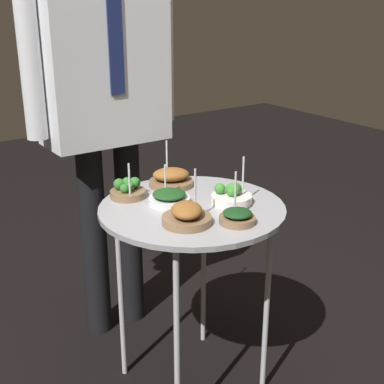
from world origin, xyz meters
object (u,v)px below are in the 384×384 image
(bowl_roast_near_rim, at_px, (187,215))
(waiter_figure, at_px, (103,81))
(bowl_spinach_mid_left, at_px, (237,217))
(bowl_roast_mid_right, at_px, (171,178))
(bowl_broccoli_front_right, at_px, (232,195))
(bowl_spinach_back_left, at_px, (169,198))
(serving_cart, at_px, (192,222))
(bowl_broccoli_center, at_px, (128,190))

(bowl_roast_near_rim, relative_size, waiter_figure, 0.10)
(bowl_spinach_mid_left, distance_m, bowl_roast_near_rim, 0.16)
(bowl_roast_mid_right, xyz_separation_m, waiter_figure, (-0.10, 0.31, 0.33))
(bowl_spinach_mid_left, bearing_deg, bowl_broccoli_front_right, 57.25)
(bowl_spinach_mid_left, distance_m, waiter_figure, 0.80)
(bowl_roast_near_rim, distance_m, bowl_roast_mid_right, 0.36)
(bowl_spinach_back_left, bearing_deg, bowl_spinach_mid_left, -71.36)
(bowl_spinach_back_left, xyz_separation_m, bowl_broccoli_front_right, (0.18, -0.11, 0.01))
(bowl_roast_near_rim, xyz_separation_m, waiter_figure, (0.05, 0.63, 0.33))
(bowl_broccoli_front_right, height_order, bowl_roast_near_rim, bowl_roast_near_rim)
(serving_cart, relative_size, waiter_figure, 0.42)
(bowl_roast_mid_right, bearing_deg, waiter_figure, 108.61)
(serving_cart, relative_size, bowl_spinach_mid_left, 4.58)
(serving_cart, bearing_deg, bowl_broccoli_front_right, -23.36)
(bowl_spinach_back_left, xyz_separation_m, bowl_spinach_mid_left, (0.09, -0.26, -0.00))
(bowl_broccoli_front_right, distance_m, bowl_roast_near_rim, 0.23)
(bowl_broccoli_front_right, xyz_separation_m, waiter_figure, (-0.18, 0.57, 0.33))
(bowl_broccoli_front_right, xyz_separation_m, bowl_broccoli_center, (-0.26, 0.25, -0.00))
(bowl_roast_mid_right, bearing_deg, bowl_spinach_back_left, -124.69)
(bowl_broccoli_front_right, bearing_deg, bowl_roast_near_rim, -165.44)
(bowl_broccoli_front_right, bearing_deg, bowl_broccoli_center, 135.77)
(waiter_figure, bearing_deg, bowl_broccoli_center, -104.64)
(bowl_broccoli_front_right, height_order, bowl_broccoli_center, bowl_broccoli_front_right)
(bowl_roast_near_rim, bearing_deg, bowl_broccoli_center, 96.78)
(bowl_broccoli_center, xyz_separation_m, waiter_figure, (0.08, 0.32, 0.33))
(serving_cart, bearing_deg, bowl_roast_near_rim, -131.14)
(bowl_spinach_mid_left, relative_size, waiter_figure, 0.09)
(bowl_broccoli_center, bearing_deg, bowl_roast_near_rim, -83.22)
(bowl_roast_mid_right, relative_size, bowl_broccoli_center, 1.24)
(bowl_roast_mid_right, relative_size, waiter_figure, 0.10)
(waiter_figure, bearing_deg, bowl_spinach_back_left, -90.06)
(serving_cart, relative_size, bowl_broccoli_center, 5.42)
(bowl_spinach_back_left, distance_m, bowl_broccoli_front_right, 0.21)
(bowl_spinach_back_left, height_order, bowl_broccoli_center, bowl_broccoli_center)
(bowl_spinach_back_left, relative_size, bowl_roast_mid_right, 0.86)
(serving_cart, bearing_deg, bowl_spinach_back_left, 131.08)
(bowl_roast_mid_right, distance_m, waiter_figure, 0.46)
(bowl_spinach_back_left, distance_m, bowl_spinach_mid_left, 0.27)
(bowl_broccoli_center, bearing_deg, bowl_broccoli_front_right, -44.23)
(serving_cart, xyz_separation_m, bowl_roast_mid_right, (0.05, 0.21, 0.09))
(bowl_spinach_back_left, height_order, bowl_roast_near_rim, bowl_roast_near_rim)
(bowl_spinach_mid_left, bearing_deg, bowl_roast_mid_right, 87.50)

